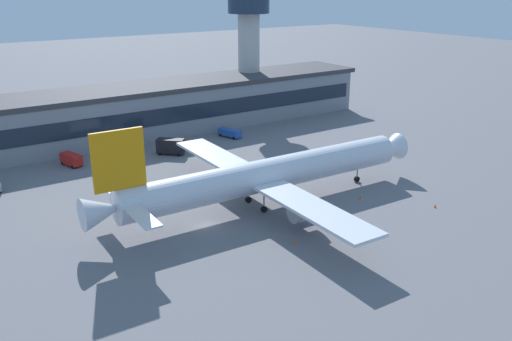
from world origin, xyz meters
name	(u,v)px	position (x,y,z in m)	size (l,w,h in m)	color
ground_plane	(204,225)	(0.00, 0.00, 0.00)	(600.00, 600.00, 0.00)	slate
terminal_building	(87,118)	(0.00, 55.82, 6.12)	(155.06, 17.73, 12.19)	gray
airliner	(265,175)	(12.60, 1.25, 5.46)	(62.67, 53.79, 16.99)	silver
control_tower	(249,39)	(48.01, 59.32, 21.14)	(11.42, 11.42, 34.10)	#B7B7B2
stair_truck	(170,146)	(11.82, 36.60, 1.98)	(5.99, 5.89, 3.55)	black
belt_loader	(230,133)	(30.14, 40.99, 1.15)	(3.64, 6.70, 1.95)	#2651A5
crew_van	(71,159)	(-8.63, 41.32, 1.46)	(3.58, 5.61, 2.55)	red
catering_truck	(126,157)	(0.44, 33.86, 2.29)	(7.32, 2.96, 4.15)	white
traffic_cone_0	(360,197)	(28.24, -6.04, 0.30)	(0.48, 0.48, 0.60)	#F2590C
traffic_cone_1	(295,242)	(7.89, -13.16, 0.30)	(0.47, 0.47, 0.59)	#F2590C
traffic_cone_2	(435,206)	(36.10, -15.97, 0.29)	(0.46, 0.46, 0.58)	#F2590C
traffic_cone_3	(340,219)	(19.01, -10.84, 0.29)	(0.47, 0.47, 0.59)	#F2590C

